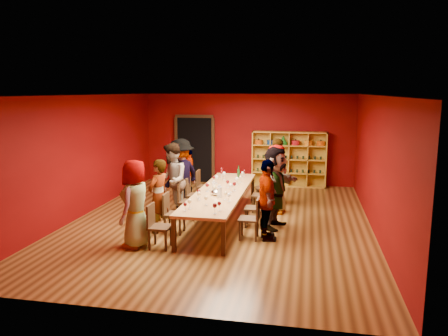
{
  "coord_description": "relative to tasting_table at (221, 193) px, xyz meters",
  "views": [
    {
      "loc": [
        2.02,
        -9.93,
        3.11
      ],
      "look_at": [
        -0.09,
        0.86,
        1.15
      ],
      "focal_mm": 35.0,
      "sensor_mm": 36.0,
      "label": 1
    }
  ],
  "objects": [
    {
      "name": "chair_person_right_3",
      "position": [
        0.91,
        1.05,
        -0.2
      ],
      "size": [
        0.42,
        0.42,
        0.89
      ],
      "color": "black",
      "rests_on": "ground"
    },
    {
      "name": "carafe_b",
      "position": [
        0.1,
        -0.63,
        0.18
      ],
      "size": [
        0.11,
        0.11,
        0.28
      ],
      "color": "silver",
      "rests_on": "tasting_table"
    },
    {
      "name": "wine_glass_12",
      "position": [
        -0.31,
        1.62,
        0.19
      ],
      "size": [
        0.07,
        0.07,
        0.19
      ],
      "color": "silver",
      "rests_on": "tasting_table"
    },
    {
      "name": "wine_bottle",
      "position": [
        0.15,
        1.71,
        0.18
      ],
      "size": [
        0.09,
        0.09,
        0.33
      ],
      "color": "#123317",
      "rests_on": "tasting_table"
    },
    {
      "name": "wine_glass_4",
      "position": [
        -0.33,
        -0.81,
        0.2
      ],
      "size": [
        0.08,
        0.08,
        0.2
      ],
      "color": "silver",
      "rests_on": "tasting_table"
    },
    {
      "name": "wine_glass_18",
      "position": [
        0.31,
        1.06,
        0.18
      ],
      "size": [
        0.07,
        0.07,
        0.18
      ],
      "color": "silver",
      "rests_on": "tasting_table"
    },
    {
      "name": "person_right_4",
      "position": [
        1.22,
        1.94,
        0.21
      ],
      "size": [
        0.7,
        0.8,
        1.82
      ],
      "primitive_type": "imported",
      "rotation": [
        0.0,
        0.0,
        1.96
      ],
      "color": "#6080C5",
      "rests_on": "ground"
    },
    {
      "name": "wine_glass_8",
      "position": [
        -0.3,
        -1.7,
        0.2
      ],
      "size": [
        0.08,
        0.08,
        0.21
      ],
      "color": "silver",
      "rests_on": "tasting_table"
    },
    {
      "name": "room_shell",
      "position": [
        0.0,
        0.0,
        0.8
      ],
      "size": [
        7.1,
        9.1,
        3.04
      ],
      "color": "#573717",
      "rests_on": "ground"
    },
    {
      "name": "person_left_0",
      "position": [
        -1.33,
        -2.0,
        0.19
      ],
      "size": [
        0.55,
        0.9,
        1.77
      ],
      "primitive_type": "imported",
      "rotation": [
        0.0,
        0.0,
        -1.66
      ],
      "color": "#131634",
      "rests_on": "ground"
    },
    {
      "name": "chair_person_left_1",
      "position": [
        -0.91,
        -1.05,
        -0.2
      ],
      "size": [
        0.42,
        0.42,
        0.89
      ],
      "color": "black",
      "rests_on": "ground"
    },
    {
      "name": "wine_glass_23",
      "position": [
        -0.27,
        0.8,
        0.21
      ],
      "size": [
        0.09,
        0.09,
        0.21
      ],
      "color": "silver",
      "rests_on": "tasting_table"
    },
    {
      "name": "wine_glass_2",
      "position": [
        -0.36,
        0.89,
        0.18
      ],
      "size": [
        0.07,
        0.07,
        0.18
      ],
      "color": "silver",
      "rests_on": "tasting_table"
    },
    {
      "name": "chair_person_left_4",
      "position": [
        -0.91,
        1.79,
        -0.2
      ],
      "size": [
        0.42,
        0.42,
        0.89
      ],
      "color": "black",
      "rests_on": "ground"
    },
    {
      "name": "wine_glass_0",
      "position": [
        0.28,
        1.93,
        0.19
      ],
      "size": [
        0.07,
        0.07,
        0.19
      ],
      "color": "silver",
      "rests_on": "tasting_table"
    },
    {
      "name": "wine_glass_10",
      "position": [
        0.31,
        0.06,
        0.21
      ],
      "size": [
        0.09,
        0.09,
        0.22
      ],
      "color": "silver",
      "rests_on": "tasting_table"
    },
    {
      "name": "chair_person_left_0",
      "position": [
        -0.91,
        -2.0,
        -0.2
      ],
      "size": [
        0.42,
        0.42,
        0.89
      ],
      "color": "black",
      "rests_on": "ground"
    },
    {
      "name": "wine_glass_14",
      "position": [
        -0.3,
        -0.14,
        0.2
      ],
      "size": [
        0.08,
        0.08,
        0.21
      ],
      "color": "silver",
      "rests_on": "tasting_table"
    },
    {
      "name": "chair_person_left_2",
      "position": [
        -0.91,
        0.06,
        -0.2
      ],
      "size": [
        0.42,
        0.42,
        0.89
      ],
      "color": "black",
      "rests_on": "ground"
    },
    {
      "name": "person_left_3",
      "position": [
        -1.21,
        0.74,
        0.25
      ],
      "size": [
        0.94,
        1.32,
        1.89
      ],
      "primitive_type": "imported",
      "rotation": [
        0.0,
        0.0,
        -1.97
      ],
      "color": "#454549",
      "rests_on": "ground"
    },
    {
      "name": "chair_person_right_4",
      "position": [
        0.91,
        1.94,
        -0.2
      ],
      "size": [
        0.42,
        0.42,
        0.89
      ],
      "color": "black",
      "rests_on": "ground"
    },
    {
      "name": "person_left_4",
      "position": [
        -1.31,
        1.79,
        0.07
      ],
      "size": [
        0.62,
        0.98,
        1.55
      ],
      "primitive_type": "imported",
      "rotation": [
        0.0,
        0.0,
        -1.33
      ],
      "color": "pink",
      "rests_on": "ground"
    },
    {
      "name": "wine_glass_5",
      "position": [
        0.28,
        -1.95,
        0.21
      ],
      "size": [
        0.09,
        0.09,
        0.22
      ],
      "color": "silver",
      "rests_on": "tasting_table"
    },
    {
      "name": "wine_glass_13",
      "position": [
        -0.04,
        -1.36,
        0.2
      ],
      "size": [
        0.08,
        0.08,
        0.21
      ],
      "color": "silver",
      "rests_on": "tasting_table"
    },
    {
      "name": "wine_glass_1",
      "position": [
        0.32,
        -1.73,
        0.19
      ],
      "size": [
        0.08,
        0.08,
        0.2
      ],
      "color": "silver",
      "rests_on": "tasting_table"
    },
    {
      "name": "wine_glass_9",
      "position": [
        -0.34,
        -1.87,
        0.18
      ],
      "size": [
        0.07,
        0.07,
        0.18
      ],
      "color": "silver",
      "rests_on": "tasting_table"
    },
    {
      "name": "person_right_2",
      "position": [
        1.31,
        -0.24,
        0.24
      ],
      "size": [
        0.95,
        1.81,
        1.88
      ],
      "primitive_type": "imported",
      "rotation": [
        0.0,
        0.0,
        1.3
      ],
      "color": "#505055",
      "rests_on": "ground"
    },
    {
      "name": "person_right_1",
      "position": [
        1.2,
        -1.11,
        0.16
      ],
      "size": [
        0.68,
        1.08,
        1.71
      ],
      "primitive_type": "imported",
      "rotation": [
        0.0,
        0.0,
        1.8
      ],
      "color": "silver",
      "rests_on": "ground"
    },
    {
      "name": "tasting_table",
      "position": [
        0.0,
        0.0,
        0.0
      ],
      "size": [
        1.1,
        4.5,
        0.75
      ],
      "color": "#B4824B",
      "rests_on": "ground"
    },
    {
      "name": "wine_glass_7",
      "position": [
        0.28,
        -0.84,
        0.19
      ],
      "size": [
        0.08,
        0.08,
        0.19
      ],
      "color": "silver",
      "rests_on": "tasting_table"
    },
    {
      "name": "chair_person_right_2",
      "position": [
        0.91,
        -0.24,
        -0.2
      ],
      "size": [
        0.42,
        0.42,
        0.89
      ],
      "color": "black",
      "rests_on": "ground"
    },
    {
      "name": "shelving_unit",
      "position": [
        1.4,
        4.32,
        0.28
      ],
      "size": [
        2.4,
        0.4,
        1.8
      ],
      "color": "gold",
      "rests_on": "ground"
    },
    {
      "name": "wine_glass_15",
      "position": [
        0.27,
        0.73,
        0.2
      ],
      "size": [
        0.08,
        0.08,
        0.2
      ],
      "color": "silver",
      "rests_on": "tasting_table"
    },
    {
      "name": "person_left_2",
      "position": [
        -1.23,
        0.06,
        0.23
      ],
      "size": [
        0.77,
        1.02,
        1.86
      ],
      "primitive_type": "imported",
      "rotation": [
        0.0,
        0.0,
        -1.24
      ],
      "color": "silver",
      "rests_on": "ground"
    },
    {
      "name": "wine_glass_3",
      "position": [
        -0.07,
        -0.39,
        0.21
      ],
      "size": [
        0.09,
        0.09,
        0.22
      ],
      "color": "silver",
      "rests_on": "tasting_table"
    },
    {
      "name": "person_right_3",
      "position": [
        1.23,
        1.05,
        0.18
      ],
      "size": [
        0.61,
        0.93,
        1.76
      ],
      "primitive_type": "imported",
      "rotation": [
        0.0,
        0.0,
        1.4
      ],
      "color": "#C68593",
      "rests_on": "ground"
    },
    {
      "name": "wine_glass_11",
      "position": [
        -0.37,
        1.95,
        0.21
      ],
      "size": [
        0.09,
        0.09,
        0.21
      ],
      "color": "silver",
      "rests_on": "tasting_table"
    },
    {
      "name": "wine_glass_17",
      "position": [
        -0.28,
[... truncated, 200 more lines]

